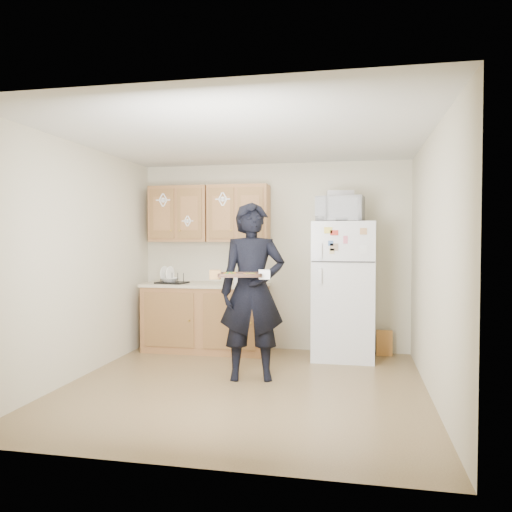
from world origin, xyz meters
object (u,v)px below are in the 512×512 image
object	(u,v)px
person	(252,291)
microwave	(340,209)
baking_tray	(240,275)
refrigerator	(343,290)
dish_rack	(172,278)

from	to	relation	value
person	microwave	bearing A→B (deg)	37.87
baking_tray	person	bearing A→B (deg)	63.71
refrigerator	microwave	world-z (taller)	microwave
refrigerator	dish_rack	size ratio (longest dim) A/B	4.48
person	dish_rack	size ratio (longest dim) A/B	4.93
refrigerator	baking_tray	size ratio (longest dim) A/B	3.96
person	baking_tray	xyz separation A→B (m)	(-0.07, -0.29, 0.19)
refrigerator	baking_tray	distance (m)	1.76
refrigerator	person	distance (m)	1.46
microwave	dish_rack	world-z (taller)	microwave
baking_tray	microwave	xyz separation A→B (m)	(0.95, 1.38, 0.73)
refrigerator	microwave	distance (m)	1.01
person	microwave	size ratio (longest dim) A/B	3.33
microwave	dish_rack	bearing A→B (deg)	-173.55
refrigerator	person	xyz separation A→B (m)	(-0.92, -1.14, 0.09)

